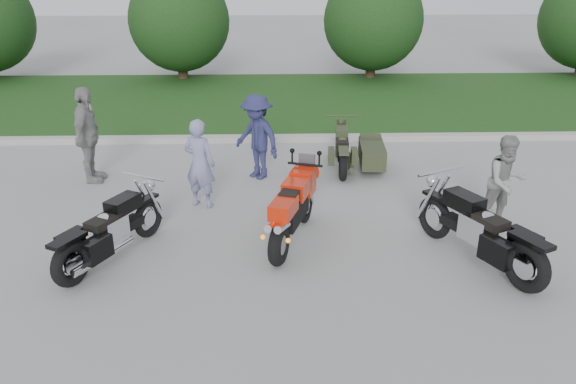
{
  "coord_description": "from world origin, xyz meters",
  "views": [
    {
      "loc": [
        0.29,
        -7.57,
        4.28
      ],
      "look_at": [
        0.54,
        0.76,
        0.8
      ],
      "focal_mm": 35.0,
      "sensor_mm": 36.0,
      "label": 1
    }
  ],
  "objects_px": {
    "sportbike_red": "(292,208)",
    "cruiser_right": "(483,234)",
    "person_stripe": "(200,164)",
    "person_denim": "(257,137)",
    "cruiser_sidecar": "(359,153)",
    "person_back": "(88,135)",
    "cruiser_left": "(108,234)",
    "person_grey": "(506,182)"
  },
  "relations": [
    {
      "from": "person_denim",
      "to": "person_back",
      "type": "relative_size",
      "value": 0.9
    },
    {
      "from": "cruiser_sidecar",
      "to": "person_denim",
      "type": "height_order",
      "value": "person_denim"
    },
    {
      "from": "cruiser_right",
      "to": "person_back",
      "type": "xyz_separation_m",
      "value": [
        -6.82,
        3.64,
        0.47
      ]
    },
    {
      "from": "sportbike_red",
      "to": "person_grey",
      "type": "bearing_deg",
      "value": 26.96
    },
    {
      "from": "person_stripe",
      "to": "sportbike_red",
      "type": "bearing_deg",
      "value": 160.33
    },
    {
      "from": "cruiser_sidecar",
      "to": "sportbike_red",
      "type": "bearing_deg",
      "value": -110.47
    },
    {
      "from": "cruiser_left",
      "to": "person_grey",
      "type": "bearing_deg",
      "value": 36.96
    },
    {
      "from": "person_grey",
      "to": "person_back",
      "type": "bearing_deg",
      "value": 151.61
    },
    {
      "from": "cruiser_right",
      "to": "person_stripe",
      "type": "relative_size",
      "value": 1.43
    },
    {
      "from": "sportbike_red",
      "to": "person_back",
      "type": "xyz_separation_m",
      "value": [
        -4.03,
        2.86,
        0.37
      ]
    },
    {
      "from": "cruiser_sidecar",
      "to": "person_back",
      "type": "distance_m",
      "value": 5.66
    },
    {
      "from": "person_stripe",
      "to": "person_grey",
      "type": "xyz_separation_m",
      "value": [
        5.25,
        -0.97,
        -0.03
      ]
    },
    {
      "from": "sportbike_red",
      "to": "cruiser_sidecar",
      "type": "relative_size",
      "value": 1.0
    },
    {
      "from": "cruiser_left",
      "to": "person_back",
      "type": "xyz_separation_m",
      "value": [
        -1.24,
        3.39,
        0.52
      ]
    },
    {
      "from": "cruiser_left",
      "to": "person_grey",
      "type": "distance_m",
      "value": 6.5
    },
    {
      "from": "cruiser_sidecar",
      "to": "person_grey",
      "type": "bearing_deg",
      "value": -49.59
    },
    {
      "from": "cruiser_right",
      "to": "sportbike_red",
      "type": "bearing_deg",
      "value": 137.98
    },
    {
      "from": "cruiser_left",
      "to": "person_denim",
      "type": "xyz_separation_m",
      "value": [
        2.16,
        3.5,
        0.42
      ]
    },
    {
      "from": "cruiser_right",
      "to": "person_denim",
      "type": "height_order",
      "value": "person_denim"
    },
    {
      "from": "sportbike_red",
      "to": "person_back",
      "type": "relative_size",
      "value": 1.09
    },
    {
      "from": "cruiser_sidecar",
      "to": "cruiser_left",
      "type": "bearing_deg",
      "value": -133.59
    },
    {
      "from": "sportbike_red",
      "to": "cruiser_sidecar",
      "type": "bearing_deg",
      "value": 83.17
    },
    {
      "from": "person_denim",
      "to": "cruiser_sidecar",
      "type": "bearing_deg",
      "value": 54.63
    },
    {
      "from": "cruiser_sidecar",
      "to": "person_back",
      "type": "height_order",
      "value": "person_back"
    },
    {
      "from": "sportbike_red",
      "to": "person_stripe",
      "type": "height_order",
      "value": "person_stripe"
    },
    {
      "from": "person_stripe",
      "to": "person_denim",
      "type": "height_order",
      "value": "person_denim"
    },
    {
      "from": "cruiser_left",
      "to": "person_denim",
      "type": "bearing_deg",
      "value": 85.62
    },
    {
      "from": "cruiser_right",
      "to": "person_grey",
      "type": "bearing_deg",
      "value": 32.12
    },
    {
      "from": "cruiser_right",
      "to": "person_denim",
      "type": "distance_m",
      "value": 5.09
    },
    {
      "from": "sportbike_red",
      "to": "person_stripe",
      "type": "bearing_deg",
      "value": 154.94
    },
    {
      "from": "cruiser_sidecar",
      "to": "person_stripe",
      "type": "distance_m",
      "value": 3.73
    },
    {
      "from": "person_denim",
      "to": "person_stripe",
      "type": "bearing_deg",
      "value": -80.72
    },
    {
      "from": "sportbike_red",
      "to": "cruiser_right",
      "type": "relative_size",
      "value": 0.9
    },
    {
      "from": "cruiser_right",
      "to": "person_denim",
      "type": "relative_size",
      "value": 1.35
    },
    {
      "from": "sportbike_red",
      "to": "person_grey",
      "type": "relative_size",
      "value": 1.33
    },
    {
      "from": "sportbike_red",
      "to": "cruiser_left",
      "type": "relative_size",
      "value": 0.99
    },
    {
      "from": "person_stripe",
      "to": "cruiser_left",
      "type": "bearing_deg",
      "value": 84.22
    },
    {
      "from": "cruiser_right",
      "to": "cruiser_sidecar",
      "type": "height_order",
      "value": "cruiser_right"
    },
    {
      "from": "person_grey",
      "to": "person_denim",
      "type": "bearing_deg",
      "value": 138.71
    },
    {
      "from": "cruiser_left",
      "to": "person_stripe",
      "type": "xyz_separation_m",
      "value": [
        1.16,
        2.06,
        0.37
      ]
    },
    {
      "from": "cruiser_left",
      "to": "cruiser_sidecar",
      "type": "xyz_separation_m",
      "value": [
        4.36,
        3.91,
        -0.08
      ]
    },
    {
      "from": "cruiser_sidecar",
      "to": "person_stripe",
      "type": "relative_size",
      "value": 1.29
    }
  ]
}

